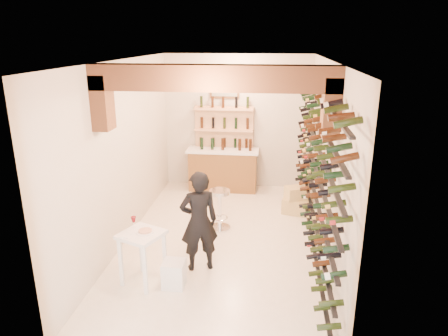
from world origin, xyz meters
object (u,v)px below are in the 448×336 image
at_px(back_counter, 223,168).
at_px(person, 199,221).
at_px(crate_lower, 296,206).
at_px(chrome_barstool, 220,206).
at_px(white_stool, 174,274).
at_px(tasting_table, 142,242).
at_px(wine_rack, 312,163).

height_order(back_counter, person, person).
xyz_separation_m(back_counter, crate_lower, (1.70, -1.24, -0.37)).
bearing_deg(chrome_barstool, white_stool, -102.12).
bearing_deg(white_stool, person, 61.49).
xyz_separation_m(back_counter, tasting_table, (-0.71, -4.11, 0.14)).
bearing_deg(chrome_barstool, person, -95.37).
bearing_deg(crate_lower, chrome_barstool, -148.70).
relative_size(back_counter, crate_lower, 3.16).
xyz_separation_m(back_counter, person, (0.06, -3.62, 0.29)).
distance_m(wine_rack, white_stool, 2.90).
distance_m(back_counter, person, 3.64).
bearing_deg(back_counter, white_stool, -93.25).
bearing_deg(tasting_table, wine_rack, 52.78).
bearing_deg(person, crate_lower, -145.68).
distance_m(back_counter, crate_lower, 2.14).
distance_m(wine_rack, tasting_table, 3.06).
height_order(white_stool, chrome_barstool, chrome_barstool).
relative_size(wine_rack, back_counter, 3.35).
height_order(tasting_table, crate_lower, tasting_table).
distance_m(back_counter, white_stool, 4.18).
relative_size(wine_rack, white_stool, 14.20).
distance_m(tasting_table, white_stool, 0.68).
height_order(back_counter, chrome_barstool, back_counter).
height_order(wine_rack, back_counter, wine_rack).
height_order(white_stool, person, person).
xyz_separation_m(wine_rack, back_counter, (-1.83, 2.65, -1.02)).
bearing_deg(crate_lower, back_counter, 143.87).
distance_m(wine_rack, crate_lower, 1.98).
relative_size(wine_rack, tasting_table, 5.70).
xyz_separation_m(white_stool, crate_lower, (1.94, 2.92, -0.04)).
relative_size(wine_rack, crate_lower, 10.59).
bearing_deg(chrome_barstool, crate_lower, 31.30).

